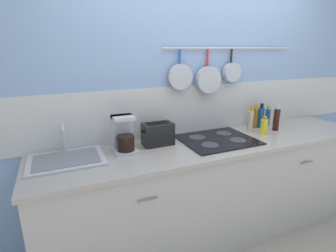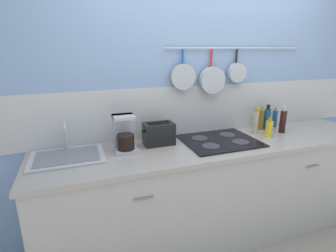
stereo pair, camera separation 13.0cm
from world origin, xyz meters
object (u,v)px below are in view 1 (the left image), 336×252
object	(u,v)px
bottle_sesame_oil	(276,119)
bottle_cooking_wine	(261,117)
bottle_olive_oil	(251,121)
toaster	(158,134)
bottle_dish_soap	(264,126)
bottle_hot_sauce	(268,116)
bottle_vinegar	(255,118)
coffee_maker	(124,136)

from	to	relation	value
bottle_sesame_oil	bottle_cooking_wine	bearing A→B (deg)	117.09
bottle_olive_oil	bottle_sesame_oil	bearing A→B (deg)	-11.44
bottle_olive_oil	bottle_sesame_oil	world-z (taller)	bottle_sesame_oil
toaster	bottle_dish_soap	size ratio (longest dim) A/B	1.53
toaster	bottle_hot_sauce	distance (m)	1.28
toaster	bottle_vinegar	distance (m)	1.08
bottle_vinegar	bottle_cooking_wine	distance (m)	0.07
coffee_maker	bottle_dish_soap	xyz separation A→B (m)	(1.30, -0.12, -0.04)
bottle_vinegar	bottle_cooking_wine	bearing A→B (deg)	-5.21
toaster	bottle_olive_oil	bearing A→B (deg)	-2.14
coffee_maker	toaster	xyz separation A→B (m)	(0.29, 0.02, -0.02)
bottle_dish_soap	coffee_maker	bearing A→B (deg)	174.66
bottle_olive_oil	bottle_vinegar	distance (m)	0.16
coffee_maker	bottle_olive_oil	bearing A→B (deg)	-0.49
bottle_sesame_oil	coffee_maker	bearing A→B (deg)	177.51
bottle_sesame_oil	bottle_hot_sauce	xyz separation A→B (m)	(0.07, 0.18, -0.02)
toaster	bottle_vinegar	xyz separation A→B (m)	(1.07, 0.05, 0.01)
coffee_maker	bottle_hot_sauce	world-z (taller)	coffee_maker
bottle_olive_oil	bottle_vinegar	bearing A→B (deg)	32.90
toaster	bottle_vinegar	bearing A→B (deg)	2.82
coffee_maker	bottle_dish_soap	size ratio (longest dim) A/B	1.63
toaster	bottle_sesame_oil	distance (m)	1.21
toaster	bottle_cooking_wine	bearing A→B (deg)	2.36
bottle_olive_oil	bottle_cooking_wine	world-z (taller)	bottle_olive_oil
coffee_maker	toaster	distance (m)	0.29
coffee_maker	bottle_vinegar	size ratio (longest dim) A/B	1.20
bottle_olive_oil	bottle_sesame_oil	size ratio (longest dim) A/B	0.98
toaster	bottle_olive_oil	xyz separation A→B (m)	(0.94, -0.04, 0.02)
coffee_maker	bottle_dish_soap	bearing A→B (deg)	-5.34
bottle_dish_soap	bottle_cooking_wine	world-z (taller)	bottle_cooking_wine
bottle_sesame_oil	bottle_hot_sauce	bearing A→B (deg)	70.28
toaster	bottle_olive_oil	distance (m)	0.94
coffee_maker	bottle_dish_soap	world-z (taller)	coffee_maker
coffee_maker	bottle_vinegar	bearing A→B (deg)	3.24
bottle_sesame_oil	bottle_hot_sauce	size ratio (longest dim) A/B	1.27
bottle_cooking_wine	bottle_sesame_oil	bearing A→B (deg)	-62.91
coffee_maker	bottle_hot_sauce	bearing A→B (deg)	4.24
bottle_cooking_wine	bottle_hot_sauce	xyz separation A→B (m)	(0.14, 0.04, -0.02)
coffee_maker	bottle_sesame_oil	world-z (taller)	coffee_maker
toaster	bottle_dish_soap	bearing A→B (deg)	-8.25
bottle_vinegar	bottle_cooking_wine	size ratio (longest dim) A/B	0.96
coffee_maker	bottle_sesame_oil	bearing A→B (deg)	-2.49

